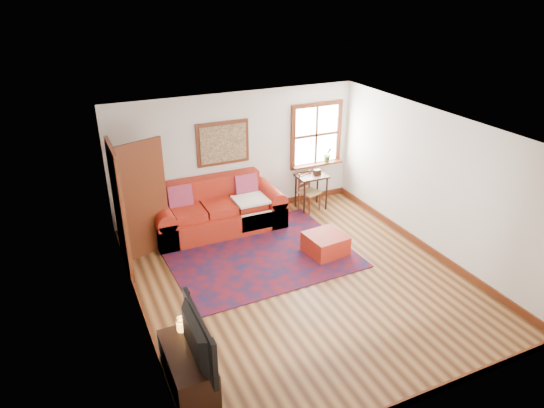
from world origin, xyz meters
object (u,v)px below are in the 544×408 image
red_leather_sofa (217,213)px  red_ottoman (325,244)px  side_table (311,181)px  ladder_back_chair (308,190)px  media_cabinet (188,371)px

red_leather_sofa → red_ottoman: red_leather_sofa is taller
side_table → ladder_back_chair: 0.21m
red_ottoman → ladder_back_chair: size_ratio=0.78×
red_ottoman → red_leather_sofa: bearing=124.5°
ladder_back_chair → red_leather_sofa: bearing=-179.3°
side_table → media_cabinet: size_ratio=0.72×
side_table → ladder_back_chair: size_ratio=0.91×
red_ottoman → ladder_back_chair: bearing=66.2°
red_ottoman → media_cabinet: (-3.04, -2.05, 0.10)m
ladder_back_chair → media_cabinet: bearing=-133.8°
side_table → ladder_back_chair: ladder_back_chair is taller
red_ottoman → ladder_back_chair: 1.82m
red_leather_sofa → ladder_back_chair: bearing=0.7°
red_ottoman → side_table: size_ratio=0.86×
red_leather_sofa → media_cabinet: 4.07m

